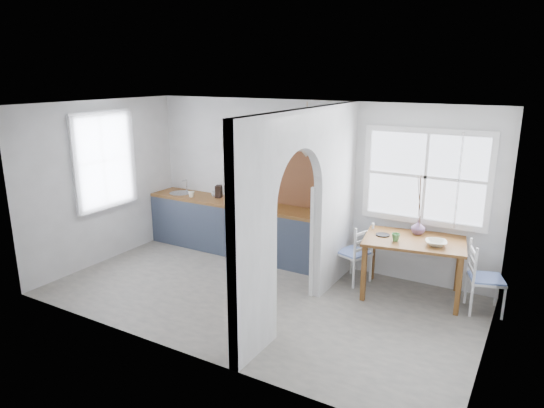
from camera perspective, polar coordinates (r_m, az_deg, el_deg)
The scene contains 26 objects.
floor at distance 6.85m, azimuth -1.73°, elevation -10.82°, with size 5.80×3.20×0.01m, color gray.
ceiling at distance 6.17m, azimuth -1.92°, elevation 11.45°, with size 5.80×3.20×0.01m, color white.
walls at distance 6.38m, azimuth -1.82°, elevation -0.28°, with size 5.81×3.21×2.60m.
partition at distance 6.07m, azimuth 4.08°, elevation 0.34°, with size 0.12×3.20×2.60m.
kitchen_window at distance 8.16m, azimuth -19.28°, elevation 4.81°, with size 0.10×1.16×1.50m, color white, non-canonical shape.
nook_window at distance 7.07m, azimuth 17.61°, elevation 3.05°, with size 1.76×0.10×1.30m, color white, non-canonical shape.
counter at distance 8.28m, azimuth -3.57°, elevation -2.74°, with size 3.50×0.60×0.90m.
sink at distance 8.91m, azimuth -10.70°, elevation 1.21°, with size 0.40×0.40×0.02m, color silver.
backsplash at distance 7.80m, azimuth 3.01°, elevation 2.95°, with size 1.65×0.03×0.90m, color brown.
shelf at distance 7.62m, azimuth 2.79°, elevation 7.70°, with size 1.75×0.20×0.21m.
pendant_lamp at distance 7.18m, azimuth 4.05°, elevation 6.16°, with size 0.26×0.26×0.16m, color white.
utensil_rail at distance 6.85m, azimuth 6.52°, elevation 1.99°, with size 0.02×0.02×0.50m, color silver.
dining_table at distance 6.98m, azimuth 16.18°, elevation -7.21°, with size 1.32×0.88×0.82m, color brown, non-canonical shape.
chair_left at distance 7.25m, azimuth 9.53°, elevation -5.60°, with size 0.42×0.42×0.91m, color white, non-canonical shape.
chair_right at distance 6.84m, azimuth 23.90°, elevation -7.97°, with size 0.42×0.42×0.92m, color white, non-canonical shape.
kettle at distance 7.42m, azimuth 5.52°, elevation -0.24°, with size 0.23×0.18×0.27m, color beige, non-canonical shape.
mug_a at distance 8.57m, azimuth -9.46°, elevation 1.13°, with size 0.11×0.11×0.10m, color white.
mug_b at distance 8.54m, azimuth -6.73°, elevation 1.17°, with size 0.12×0.12×0.09m, color silver.
knife_block at distance 8.47m, azimuth -6.28°, elevation 1.48°, with size 0.10×0.14×0.21m, color black.
jar at distance 8.25m, azimuth -3.57°, elevation 1.05°, with size 0.11×0.11×0.18m, color olive.
towel_magenta at distance 7.27m, azimuth 6.24°, elevation -6.92°, with size 0.02×0.03×0.59m, color #DC2984.
towel_orange at distance 7.25m, azimuth 6.09°, elevation -7.22°, with size 0.02×0.03×0.51m, color orange.
bowl at distance 6.68m, azimuth 18.74°, elevation -4.37°, with size 0.27×0.27×0.07m, color beige.
table_cup at distance 6.69m, azimuth 14.35°, elevation -3.82°, with size 0.11×0.11×0.11m, color #519952.
plate at distance 6.89m, azimuth 12.90°, elevation -3.56°, with size 0.19×0.19×0.02m, color black.
vase at distance 7.04m, azimuth 16.82°, elevation -2.63°, with size 0.19×0.19×0.20m, color #704F77.
Camera 1 is at (3.26, -5.22, 3.00)m, focal length 32.00 mm.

